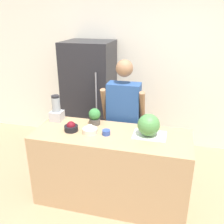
{
  "coord_description": "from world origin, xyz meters",
  "views": [
    {
      "loc": [
        0.63,
        -2.09,
        2.16
      ],
      "look_at": [
        0.0,
        0.37,
        1.15
      ],
      "focal_mm": 40.0,
      "sensor_mm": 36.0,
      "label": 1
    }
  ],
  "objects": [
    {
      "name": "potted_plant",
      "position": [
        -0.26,
        0.54,
        1.0
      ],
      "size": [
        0.14,
        0.14,
        0.2
      ],
      "color": "#514C47",
      "rests_on": "counter_island"
    },
    {
      "name": "blender",
      "position": [
        -0.76,
        0.54,
        1.03
      ],
      "size": [
        0.15,
        0.15,
        0.33
      ],
      "color": "#B7B7BC",
      "rests_on": "counter_island"
    },
    {
      "name": "watermelon",
      "position": [
        0.41,
        0.38,
        1.03
      ],
      "size": [
        0.24,
        0.24,
        0.24
      ],
      "color": "#4C8C47",
      "rests_on": "cutting_board"
    },
    {
      "name": "bowl_cherries",
      "position": [
        -0.46,
        0.3,
        0.94
      ],
      "size": [
        0.16,
        0.16,
        0.12
      ],
      "color": "black",
      "rests_on": "counter_island"
    },
    {
      "name": "counter_island",
      "position": [
        0.0,
        0.34,
        0.45
      ],
      "size": [
        1.77,
        0.68,
        0.9
      ],
      "color": "tan",
      "rests_on": "ground_plane"
    },
    {
      "name": "bowl_cream",
      "position": [
        -0.24,
        0.29,
        0.94
      ],
      "size": [
        0.17,
        0.17,
        0.11
      ],
      "color": "beige",
      "rests_on": "counter_island"
    },
    {
      "name": "bowl_small_blue",
      "position": [
        -0.05,
        0.3,
        0.93
      ],
      "size": [
        0.09,
        0.09,
        0.06
      ],
      "color": "#334C9E",
      "rests_on": "counter_island"
    },
    {
      "name": "ground_plane",
      "position": [
        0.0,
        0.0,
        0.0
      ],
      "size": [
        14.0,
        14.0,
        0.0
      ],
      "primitive_type": "plane",
      "color": "tan"
    },
    {
      "name": "person",
      "position": [
        0.03,
        0.86,
        0.84
      ],
      "size": [
        0.56,
        0.26,
        1.64
      ],
      "color": "gray",
      "rests_on": "ground_plane"
    },
    {
      "name": "cutting_board",
      "position": [
        0.42,
        0.4,
        0.91
      ],
      "size": [
        0.36,
        0.25,
        0.01
      ],
      "color": "white",
      "rests_on": "counter_island"
    },
    {
      "name": "wall_back",
      "position": [
        0.0,
        2.01,
        1.3
      ],
      "size": [
        8.0,
        0.06,
        2.6
      ],
      "color": "white",
      "rests_on": "ground_plane"
    },
    {
      "name": "refrigerator",
      "position": [
        -0.69,
        1.61,
        0.88
      ],
      "size": [
        0.75,
        0.71,
        1.76
      ],
      "color": "#232328",
      "rests_on": "ground_plane"
    }
  ]
}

